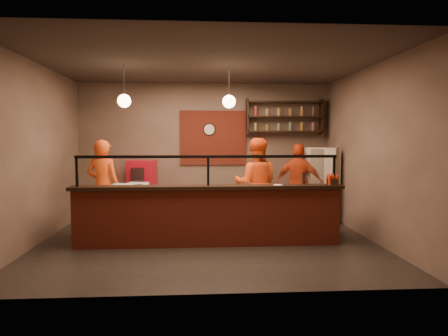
{
  "coord_description": "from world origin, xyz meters",
  "views": [
    {
      "loc": [
        -0.18,
        -7.16,
        1.84
      ],
      "look_at": [
        0.31,
        0.3,
        1.32
      ],
      "focal_mm": 32.0,
      "sensor_mm": 36.0,
      "label": 1
    }
  ],
  "objects": [
    {
      "name": "worktop_cabinet",
      "position": [
        0.0,
        0.2,
        0.42
      ],
      "size": [
        4.6,
        0.75,
        0.85
      ],
      "primitive_type": "cube",
      "color": "gray",
      "rests_on": "floor"
    },
    {
      "name": "sneeze_guard",
      "position": [
        0.0,
        -0.3,
        1.37
      ],
      "size": [
        4.5,
        0.05,
        0.52
      ],
      "color": "white",
      "rests_on": "counter_ledge"
    },
    {
      "name": "small_plate",
      "position": [
        1.22,
        -0.33,
        1.07
      ],
      "size": [
        0.19,
        0.19,
        0.01
      ],
      "primitive_type": "cylinder",
      "rotation": [
        0.0,
        0.0,
        0.21
      ],
      "color": "white",
      "rests_on": "counter_ledge"
    },
    {
      "name": "prep_tub_b",
      "position": [
        -1.28,
        0.15,
        0.98
      ],
      "size": [
        0.39,
        0.34,
        0.17
      ],
      "primitive_type": "cube",
      "rotation": [
        0.0,
        0.0,
        -0.27
      ],
      "color": "silver",
      "rests_on": "worktop"
    },
    {
      "name": "ceiling",
      "position": [
        0.0,
        0.0,
        3.2
      ],
      "size": [
        6.0,
        6.0,
        0.0
      ],
      "primitive_type": "plane",
      "rotation": [
        3.14,
        0.0,
        0.0
      ],
      "color": "#3A322C",
      "rests_on": "wall_back"
    },
    {
      "name": "red_cooler",
      "position": [
        -1.47,
        2.15,
        0.69
      ],
      "size": [
        0.66,
        0.62,
        1.38
      ],
      "primitive_type": "cube",
      "rotation": [
        0.0,
        0.0,
        -0.14
      ],
      "color": "#B60C1F",
      "rests_on": "floor"
    },
    {
      "name": "wall_left",
      "position": [
        -3.0,
        0.0,
        1.6
      ],
      "size": [
        0.0,
        5.0,
        5.0
      ],
      "primitive_type": "plane",
      "rotation": [
        1.57,
        0.0,
        1.57
      ],
      "color": "#766057",
      "rests_on": "floor"
    },
    {
      "name": "wall_right",
      "position": [
        3.0,
        0.0,
        1.6
      ],
      "size": [
        0.0,
        5.0,
        5.0
      ],
      "primitive_type": "plane",
      "rotation": [
        1.57,
        0.0,
        -1.57
      ],
      "color": "#766057",
      "rests_on": "floor"
    },
    {
      "name": "wall_shelving",
      "position": [
        1.9,
        2.32,
        2.4
      ],
      "size": [
        1.84,
        0.28,
        0.85
      ],
      "color": "black",
      "rests_on": "wall_back"
    },
    {
      "name": "pizza_dough",
      "position": [
        -0.34,
        0.18,
        0.91
      ],
      "size": [
        0.53,
        0.53,
        0.01
      ],
      "primitive_type": "cylinder",
      "rotation": [
        0.0,
        0.0,
        -0.16
      ],
      "color": "white",
      "rests_on": "worktop"
    },
    {
      "name": "worktop",
      "position": [
        0.0,
        0.2,
        0.88
      ],
      "size": [
        4.6,
        0.75,
        0.05
      ],
      "primitive_type": "cube",
      "color": "white",
      "rests_on": "worktop_cabinet"
    },
    {
      "name": "fridge",
      "position": [
        2.6,
        1.66,
        0.84
      ],
      "size": [
        0.9,
        0.88,
        1.68
      ],
      "primitive_type": "cube",
      "rotation": [
        0.0,
        0.0,
        -0.42
      ],
      "color": "beige",
      "rests_on": "floor"
    },
    {
      "name": "condiment_caddy",
      "position": [
        2.2,
        -0.28,
        1.12
      ],
      "size": [
        0.23,
        0.2,
        0.11
      ],
      "primitive_type": "cube",
      "rotation": [
        0.0,
        0.0,
        -0.27
      ],
      "color": "black",
      "rests_on": "counter_ledge"
    },
    {
      "name": "pepper_mill",
      "position": [
        1.69,
        -0.24,
        1.17
      ],
      "size": [
        0.06,
        0.06,
        0.22
      ],
      "primitive_type": "cylinder",
      "rotation": [
        0.0,
        0.0,
        -0.3
      ],
      "color": "black",
      "rests_on": "counter_ledge"
    },
    {
      "name": "brick_patch",
      "position": [
        0.2,
        2.47,
        1.9
      ],
      "size": [
        1.6,
        0.04,
        1.3
      ],
      "primitive_type": "cube",
      "color": "maroon",
      "rests_on": "wall_back"
    },
    {
      "name": "cook_left",
      "position": [
        -2.05,
        0.81,
        0.93
      ],
      "size": [
        0.76,
        0.59,
        1.86
      ],
      "primitive_type": "imported",
      "rotation": [
        0.0,
        0.0,
        2.9
      ],
      "color": "#E64C15",
      "rests_on": "floor"
    },
    {
      "name": "wall_clock",
      "position": [
        0.1,
        2.46,
        2.1
      ],
      "size": [
        0.3,
        0.04,
        0.3
      ],
      "primitive_type": "cylinder",
      "rotation": [
        1.57,
        0.0,
        0.0
      ],
      "color": "black",
      "rests_on": "wall_back"
    },
    {
      "name": "rolling_pin",
      "position": [
        -1.23,
        0.31,
        0.93
      ],
      "size": [
        0.33,
        0.23,
        0.06
      ],
      "primitive_type": "cylinder",
      "rotation": [
        0.0,
        1.57,
        0.53
      ],
      "color": "yellow",
      "rests_on": "worktop"
    },
    {
      "name": "prep_tub_a",
      "position": [
        -1.58,
        0.16,
        0.97
      ],
      "size": [
        0.33,
        0.29,
        0.15
      ],
      "primitive_type": "cube",
      "rotation": [
        0.0,
        0.0,
        -0.2
      ],
      "color": "silver",
      "rests_on": "worktop"
    },
    {
      "name": "pendant_right",
      "position": [
        0.4,
        0.2,
        2.55
      ],
      "size": [
        0.24,
        0.24,
        0.77
      ],
      "color": "black",
      "rests_on": "ceiling"
    },
    {
      "name": "pendant_left",
      "position": [
        -1.5,
        0.2,
        2.55
      ],
      "size": [
        0.24,
        0.24,
        0.77
      ],
      "color": "black",
      "rests_on": "ceiling"
    },
    {
      "name": "wall_back",
      "position": [
        0.0,
        2.5,
        1.6
      ],
      "size": [
        6.0,
        0.0,
        6.0
      ],
      "primitive_type": "plane",
      "rotation": [
        1.57,
        0.0,
        0.0
      ],
      "color": "#766057",
      "rests_on": "floor"
    },
    {
      "name": "counter_ledge",
      "position": [
        0.0,
        -0.3,
        1.03
      ],
      "size": [
        4.7,
        0.37,
        0.06
      ],
      "primitive_type": "cube",
      "color": "black",
      "rests_on": "service_counter"
    },
    {
      "name": "wall_front",
      "position": [
        0.0,
        -2.5,
        1.6
      ],
      "size": [
        6.0,
        0.0,
        6.0
      ],
      "primitive_type": "plane",
      "rotation": [
        -1.57,
        0.0,
        0.0
      ],
      "color": "#766057",
      "rests_on": "floor"
    },
    {
      "name": "floor",
      "position": [
        0.0,
        0.0,
        0.0
      ],
      "size": [
        6.0,
        6.0,
        0.0
      ],
      "primitive_type": "plane",
      "color": "black",
      "rests_on": "ground"
    },
    {
      "name": "cook_mid",
      "position": [
        1.02,
        0.94,
        0.94
      ],
      "size": [
        1.02,
        0.85,
        1.89
      ],
      "primitive_type": "imported",
      "rotation": [
        0.0,
        0.0,
        2.98
      ],
      "color": "#E84D15",
      "rests_on": "floor"
    },
    {
      "name": "prep_tub_c",
      "position": [
        -1.47,
        0.01,
        0.98
      ],
      "size": [
        0.33,
        0.27,
        0.16
      ],
      "primitive_type": "cube",
      "rotation": [
        0.0,
        0.0,
        0.06
      ],
      "color": "white",
      "rests_on": "worktop"
    },
    {
      "name": "service_counter",
      "position": [
        0.0,
        -0.3,
        0.5
      ],
      "size": [
        4.6,
        0.25,
        1.0
      ],
      "primitive_type": "cube",
      "color": "maroon",
      "rests_on": "floor"
    },
    {
      "name": "cook_right",
      "position": [
        2.05,
        1.47,
        0.88
      ],
      "size": [
        1.12,
        0.75,
        1.77
      ],
      "primitive_type": "imported",
      "rotation": [
        0.0,
        0.0,
        2.8
      ],
      "color": "red",
      "rests_on": "floor"
    }
  ]
}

